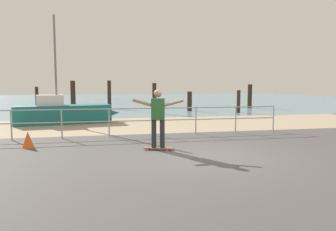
# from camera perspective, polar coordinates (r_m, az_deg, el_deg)

# --- Properties ---
(ground_plane) EXTENTS (24.00, 10.00, 0.04)m
(ground_plane) POSITION_cam_1_polar(r_m,az_deg,el_deg) (7.30, 8.83, -9.17)
(ground_plane) COLOR #474444
(ground_plane) RESTS_ON ground
(beach_strip) EXTENTS (24.00, 6.00, 0.04)m
(beach_strip) POSITION_cam_1_polar(r_m,az_deg,el_deg) (14.93, -2.12, -1.63)
(beach_strip) COLOR tan
(beach_strip) RESTS_ON ground
(sea_surface) EXTENTS (72.00, 50.00, 0.04)m
(sea_surface) POSITION_cam_1_polar(r_m,az_deg,el_deg) (42.72, -8.57, 2.90)
(sea_surface) COLOR slate
(sea_surface) RESTS_ON ground
(railing_fence) EXTENTS (11.28, 0.05, 1.05)m
(railing_fence) POSITION_cam_1_polar(r_m,az_deg,el_deg) (11.31, -6.64, -0.37)
(railing_fence) COLOR #9EA0A5
(railing_fence) RESTS_ON ground
(sailboat) EXTENTS (5.06, 2.14, 5.16)m
(sailboat) POSITION_cam_1_polar(r_m,az_deg,el_deg) (16.00, -17.92, 0.46)
(sailboat) COLOR #19666B
(sailboat) RESTS_ON ground
(skateboard) EXTENTS (0.82, 0.44, 0.08)m
(skateboard) POSITION_cam_1_polar(r_m,az_deg,el_deg) (8.94, -1.82, -5.96)
(skateboard) COLOR brown
(skateboard) RESTS_ON ground
(skateboarder) EXTENTS (1.40, 0.53, 1.65)m
(skateboarder) POSITION_cam_1_polar(r_m,az_deg,el_deg) (8.80, -1.84, 0.11)
(skateboarder) COLOR #26262B
(skateboarder) RESTS_ON skateboard
(groyne_post_0) EXTENTS (0.25, 0.25, 1.76)m
(groyne_post_0) POSITION_cam_1_polar(r_m,az_deg,el_deg) (26.93, -22.78, 2.97)
(groyne_post_0) COLOR #332319
(groyne_post_0) RESTS_ON ground
(groyne_post_1) EXTENTS (0.38, 0.38, 2.24)m
(groyne_post_1) POSITION_cam_1_polar(r_m,az_deg,el_deg) (25.87, -16.92, 3.61)
(groyne_post_1) COLOR #332319
(groyne_post_1) RESTS_ON ground
(groyne_post_2) EXTENTS (0.30, 0.30, 2.26)m
(groyne_post_2) POSITION_cam_1_polar(r_m,az_deg,el_deg) (25.65, -10.65, 3.76)
(groyne_post_2) COLOR #332319
(groyne_post_2) RESTS_ON ground
(groyne_post_3) EXTENTS (0.28, 0.28, 2.02)m
(groyne_post_3) POSITION_cam_1_polar(r_m,az_deg,el_deg) (20.81, -2.50, 3.15)
(groyne_post_3) COLOR #332319
(groyne_post_3) RESTS_ON ground
(groyne_post_4) EXTENTS (0.34, 0.34, 1.42)m
(groyne_post_4) POSITION_cam_1_polar(r_m,az_deg,el_deg) (22.78, 3.94, 2.59)
(groyne_post_4) COLOR #332319
(groyne_post_4) RESTS_ON ground
(groyne_post_5) EXTENTS (0.25, 0.25, 1.55)m
(groyne_post_5) POSITION_cam_1_polar(r_m,az_deg,el_deg) (21.71, 12.72, 2.49)
(groyne_post_5) COLOR #332319
(groyne_post_5) RESTS_ON ground
(groyne_post_6) EXTENTS (0.36, 0.36, 1.96)m
(groyne_post_6) POSITION_cam_1_polar(r_m,az_deg,el_deg) (26.53, 14.67, 3.40)
(groyne_post_6) COLOR #332319
(groyne_post_6) RESTS_ON ground
(traffic_cone) EXTENTS (0.36, 0.36, 0.50)m
(traffic_cone) POSITION_cam_1_polar(r_m,az_deg,el_deg) (10.07, -24.16, -4.10)
(traffic_cone) COLOR #E55919
(traffic_cone) RESTS_ON ground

